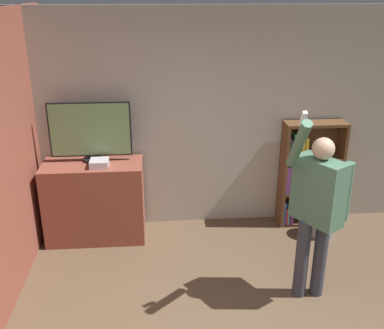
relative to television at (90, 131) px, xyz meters
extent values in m
cube|color=#B2AD9E|center=(1.36, 0.24, 0.02)|extent=(6.04, 0.06, 2.70)
cube|color=brown|center=(0.00, -0.10, -0.85)|extent=(1.16, 0.55, 0.97)
cylinder|color=black|center=(0.00, 0.00, -0.35)|extent=(0.22, 0.22, 0.03)
cylinder|color=black|center=(0.00, 0.00, -0.31)|extent=(0.06, 0.06, 0.05)
cube|color=black|center=(0.00, 0.00, 0.02)|extent=(0.94, 0.04, 0.64)
cube|color=#6B9360|center=(0.00, -0.02, 0.02)|extent=(0.91, 0.01, 0.61)
cube|color=silver|center=(0.10, -0.20, -0.32)|extent=(0.21, 0.21, 0.08)
cube|color=brown|center=(2.33, 0.05, -0.65)|extent=(0.04, 0.28, 1.36)
cube|color=brown|center=(3.05, 0.05, -0.65)|extent=(0.04, 0.28, 1.36)
cube|color=brown|center=(2.69, 0.19, -0.65)|extent=(0.76, 0.01, 1.36)
cube|color=brown|center=(2.69, 0.05, -1.31)|extent=(0.68, 0.28, 0.04)
cube|color=brown|center=(2.69, 0.05, -0.88)|extent=(0.68, 0.28, 0.04)
cube|color=brown|center=(2.69, 0.05, -0.43)|extent=(0.68, 0.28, 0.04)
cube|color=brown|center=(2.69, 0.05, 0.01)|extent=(0.68, 0.28, 0.04)
cube|color=#2D569E|center=(2.36, 0.03, -1.16)|extent=(0.02, 0.23, 0.31)
cube|color=red|center=(2.39, 0.04, -1.19)|extent=(0.02, 0.25, 0.24)
cube|color=#5B8E99|center=(2.41, 0.04, -1.17)|extent=(0.02, 0.25, 0.27)
cube|color=#7A3889|center=(2.46, 0.03, -1.18)|extent=(0.04, 0.24, 0.26)
cube|color=#7A3889|center=(2.37, 0.03, -0.69)|extent=(0.04, 0.24, 0.35)
cube|color=#232328|center=(2.41, 0.04, -0.72)|extent=(0.02, 0.26, 0.28)
cube|color=beige|center=(2.45, 0.04, -0.69)|extent=(0.04, 0.24, 0.34)
cube|color=#99663D|center=(2.50, 0.04, -0.69)|extent=(0.04, 0.24, 0.35)
cube|color=#232328|center=(2.36, 0.01, -0.28)|extent=(0.04, 0.20, 0.26)
cube|color=#338447|center=(2.41, 0.03, -0.25)|extent=(0.02, 0.24, 0.32)
cube|color=gold|center=(2.44, 0.03, -0.27)|extent=(0.04, 0.23, 0.28)
cube|color=orange|center=(2.49, 0.03, -0.28)|extent=(0.02, 0.22, 0.26)
cube|color=gold|center=(2.52, 0.04, -0.25)|extent=(0.03, 0.26, 0.31)
cube|color=gold|center=(2.56, 0.04, -0.27)|extent=(0.03, 0.25, 0.27)
cylinder|color=#383842|center=(2.14, -1.41, -0.92)|extent=(0.13, 0.13, 0.83)
cylinder|color=#383842|center=(2.32, -1.41, -0.92)|extent=(0.13, 0.13, 0.83)
cube|color=#477056|center=(2.23, -1.41, -0.19)|extent=(0.44, 0.52, 0.62)
sphere|color=tan|center=(2.23, -1.41, 0.22)|extent=(0.20, 0.20, 0.20)
cylinder|color=#477056|center=(2.49, -1.41, -0.21)|extent=(0.09, 0.09, 0.57)
cylinder|color=#477056|center=(1.96, -1.52, 0.31)|extent=(0.09, 0.40, 0.52)
cube|color=white|center=(1.96, -1.58, 0.55)|extent=(0.04, 0.09, 0.14)
cylinder|color=gray|center=(2.76, -0.29, -1.14)|extent=(0.31, 0.31, 0.38)
camera|label=1|loc=(0.77, -5.03, 1.54)|focal=42.00mm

